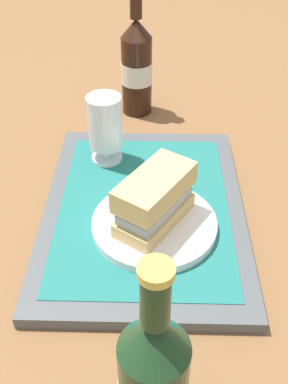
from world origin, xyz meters
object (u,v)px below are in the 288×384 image
Objects in this scene: beer_glass at (105,127)px; beer_bottle at (137,66)px; sandwich at (156,198)px; plate at (154,224)px.

beer_bottle is at bearing -12.25° from beer_glass.
beer_glass is (0.18, 0.09, 0.01)m from sandwich.
beer_glass reaches higher than sandwich.
beer_bottle is at bearing 5.85° from plate.
plate is 0.21m from beer_glass.
sandwich is at bearing -33.34° from plate.
plate is at bearing -154.05° from beer_glass.
plate is at bearing -180.00° from sandwich.
beer_glass is 0.47× the size of beer_bottle.
beer_bottle is at bearing 39.50° from sandwich.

